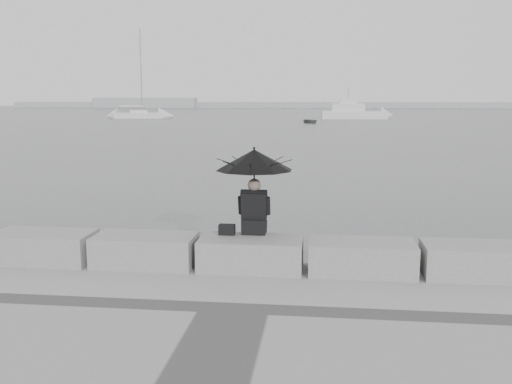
# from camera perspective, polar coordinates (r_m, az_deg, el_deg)

# --- Properties ---
(ground) EXTENTS (360.00, 360.00, 0.00)m
(ground) POSITION_cam_1_polar(r_m,az_deg,el_deg) (9.57, -0.16, -9.81)
(ground) COLOR #434548
(ground) RESTS_ON ground
(stone_block_far_left) EXTENTS (1.60, 0.80, 0.50)m
(stone_block_far_left) POSITION_cam_1_polar(r_m,az_deg,el_deg) (9.92, -20.47, -5.20)
(stone_block_far_left) COLOR slate
(stone_block_far_left) RESTS_ON promenade
(stone_block_left) EXTENTS (1.60, 0.80, 0.50)m
(stone_block_left) POSITION_cam_1_polar(r_m,az_deg,el_deg) (9.28, -11.03, -5.77)
(stone_block_left) COLOR slate
(stone_block_left) RESTS_ON promenade
(stone_block_centre) EXTENTS (1.60, 0.80, 0.50)m
(stone_block_centre) POSITION_cam_1_polar(r_m,az_deg,el_deg) (8.92, -0.51, -6.21)
(stone_block_centre) COLOR slate
(stone_block_centre) RESTS_ON promenade
(stone_block_right) EXTENTS (1.60, 0.80, 0.50)m
(stone_block_right) POSITION_cam_1_polar(r_m,az_deg,el_deg) (8.88, 10.52, -6.46)
(stone_block_right) COLOR slate
(stone_block_right) RESTS_ON promenade
(stone_block_far_right) EXTENTS (1.60, 0.80, 0.50)m
(stone_block_far_right) POSITION_cam_1_polar(r_m,az_deg,el_deg) (9.15, 21.26, -6.47)
(stone_block_far_right) COLOR slate
(stone_block_far_right) RESTS_ON promenade
(seated_person) EXTENTS (1.23, 1.23, 1.39)m
(seated_person) POSITION_cam_1_polar(r_m,az_deg,el_deg) (9.00, -0.19, 2.19)
(seated_person) COLOR black
(seated_person) RESTS_ON stone_block_centre
(bag) EXTENTS (0.26, 0.15, 0.17)m
(bag) POSITION_cam_1_polar(r_m,az_deg,el_deg) (9.08, -2.92, -3.77)
(bag) COLOR black
(bag) RESTS_ON stone_block_centre
(distant_landmass) EXTENTS (180.00, 8.00, 2.80)m
(distant_landmass) POSITION_cam_1_polar(r_m,az_deg,el_deg) (163.76, 3.51, 8.71)
(distant_landmass) COLOR #999C9E
(distant_landmass) RESTS_ON ground
(sailboat_left) EXTENTS (7.42, 3.74, 12.90)m
(sailboat_left) POSITION_cam_1_polar(r_m,az_deg,el_deg) (86.42, -11.59, 7.59)
(sailboat_left) COLOR silver
(sailboat_left) RESTS_ON ground
(motor_cruiser) EXTENTS (9.46, 3.42, 4.50)m
(motor_cruiser) POSITION_cam_1_polar(r_m,az_deg,el_deg) (83.81, 9.79, 7.83)
(motor_cruiser) COLOR silver
(motor_cruiser) RESTS_ON ground
(dinghy) EXTENTS (3.36, 2.56, 0.52)m
(dinghy) POSITION_cam_1_polar(r_m,az_deg,el_deg) (70.04, 5.48, 7.10)
(dinghy) COLOR gray
(dinghy) RESTS_ON ground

